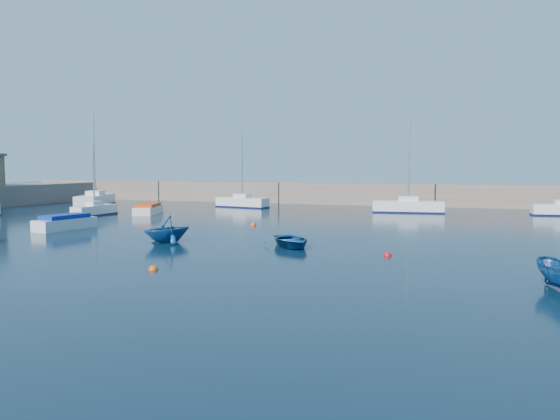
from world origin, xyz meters
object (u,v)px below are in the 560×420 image
(motorboat_1, at_px, (65,222))
(dinghy_center, at_px, (291,241))
(sailboat_6, at_px, (408,206))
(motorboat_2, at_px, (148,209))
(sailboat_4, at_px, (95,199))
(dinghy_left, at_px, (167,229))
(sailboat_3, at_px, (95,210))
(sailboat_5, at_px, (242,202))

(motorboat_1, relative_size, dinghy_center, 1.34)
(sailboat_6, relative_size, motorboat_2, 1.75)
(sailboat_4, xyz_separation_m, motorboat_1, (13.71, -21.61, -0.16))
(sailboat_6, distance_m, dinghy_left, 29.35)
(motorboat_2, relative_size, dinghy_left, 1.67)
(dinghy_left, bearing_deg, sailboat_4, 162.98)
(dinghy_left, bearing_deg, sailboat_3, 167.83)
(motorboat_2, height_order, dinghy_center, motorboat_2)
(motorboat_2, bearing_deg, dinghy_left, -71.41)
(sailboat_4, relative_size, sailboat_6, 1.18)
(sailboat_5, height_order, dinghy_left, sailboat_5)
(sailboat_3, distance_m, sailboat_4, 14.16)
(sailboat_3, distance_m, motorboat_2, 5.00)
(sailboat_5, bearing_deg, motorboat_2, 164.84)
(motorboat_1, bearing_deg, dinghy_left, -7.79)
(sailboat_3, xyz_separation_m, sailboat_5, (9.35, 13.99, 0.07))
(motorboat_2, xyz_separation_m, dinghy_center, (19.79, -16.34, -0.10))
(sailboat_4, height_order, sailboat_6, sailboat_4)
(sailboat_3, relative_size, sailboat_4, 0.61)
(sailboat_4, height_order, motorboat_2, sailboat_4)
(sailboat_6, xyz_separation_m, dinghy_center, (-4.25, -26.12, -0.28))
(sailboat_3, distance_m, dinghy_left, 21.01)
(dinghy_center, height_order, dinghy_left, dinghy_left)
(sailboat_4, xyz_separation_m, sailboat_5, (17.84, 2.66, -0.08))
(motorboat_1, relative_size, dinghy_left, 1.54)
(dinghy_center, bearing_deg, motorboat_1, 133.75)
(sailboat_6, height_order, motorboat_2, sailboat_6)
(sailboat_5, distance_m, dinghy_center, 30.73)
(sailboat_3, height_order, dinghy_left, sailboat_3)
(sailboat_3, bearing_deg, dinghy_left, -36.92)
(sailboat_4, height_order, motorboat_1, sailboat_4)
(sailboat_5, distance_m, dinghy_left, 28.55)
(sailboat_4, distance_m, sailboat_5, 18.04)
(sailboat_3, bearing_deg, motorboat_1, -58.93)
(dinghy_left, bearing_deg, sailboat_6, 94.60)
(dinghy_left, bearing_deg, dinghy_center, 33.44)
(sailboat_3, distance_m, sailboat_6, 30.77)
(sailboat_6, distance_m, motorboat_2, 25.96)
(sailboat_3, xyz_separation_m, dinghy_left, (15.84, -13.81, 0.29))
(motorboat_1, xyz_separation_m, dinghy_center, (18.46, -2.91, -0.16))
(sailboat_4, height_order, dinghy_left, sailboat_4)
(sailboat_5, xyz_separation_m, sailboat_6, (18.57, -1.06, 0.04))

